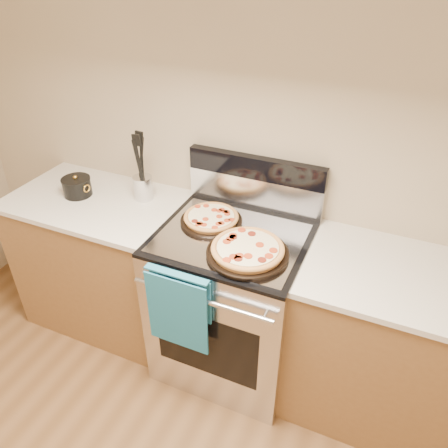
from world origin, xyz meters
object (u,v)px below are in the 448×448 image
at_px(range_body, 232,303).
at_px(pepperoni_pizza_back, 211,218).
at_px(pepperoni_pizza_front, 248,250).
at_px(utensil_crock, 143,188).
at_px(saucepan, 77,187).

bearing_deg(range_body, pepperoni_pizza_back, 158.06).
height_order(pepperoni_pizza_front, utensil_crock, utensil_crock).
distance_m(pepperoni_pizza_back, saucepan, 0.85).
bearing_deg(range_body, pepperoni_pizza_front, -45.21).
height_order(range_body, saucepan, saucepan).
distance_m(range_body, pepperoni_pizza_back, 0.52).
bearing_deg(pepperoni_pizza_back, utensil_crock, 168.56).
distance_m(pepperoni_pizza_back, pepperoni_pizza_front, 0.34).
bearing_deg(utensil_crock, saucepan, -162.03).
xyz_separation_m(utensil_crock, saucepan, (-0.38, -0.12, -0.02)).
height_order(range_body, utensil_crock, utensil_crock).
xyz_separation_m(pepperoni_pizza_front, utensil_crock, (-0.75, 0.29, 0.03)).
bearing_deg(pepperoni_pizza_back, pepperoni_pizza_front, -34.39).
relative_size(range_body, saucepan, 5.57).
distance_m(range_body, utensil_crock, 0.83).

